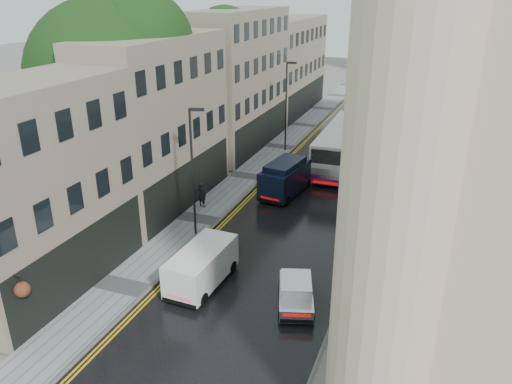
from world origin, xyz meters
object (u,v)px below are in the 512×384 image
Objects in this scene: tree_near at (108,102)px; white_van at (170,279)px; white_lorry at (378,123)px; pedestrian at (202,194)px; silver_hatchback at (281,307)px; lamp_post_far at (286,107)px; navy_van at (263,182)px; lamp_post_near at (193,174)px; tree_far at (202,81)px; cream_bus at (318,156)px.

tree_near reaches higher than white_van.
white_lorry is 21.13m from pedestrian.
silver_hatchback is 0.45× the size of lamp_post_far.
pedestrian reaches higher than silver_hatchback.
navy_van is 7.27m from lamp_post_near.
tree_near is at bearing 138.38° from white_van.
pedestrian is 0.23× the size of lamp_post_near.
tree_far is at bearing 142.27° from navy_van.
silver_hatchback is at bearing 4.81° from white_van.
cream_bus is 7.11m from lamp_post_far.
pedestrian is at bearing 110.56° from white_van.
navy_van is at bearing -107.03° from white_lorry.
cream_bus is at bearing 54.04° from lamp_post_near.
white_lorry is 17.33m from navy_van.
tree_far is 24.28m from white_van.
cream_bus is 1.51× the size of lamp_post_far.
cream_bus is 18.83m from silver_hatchback.
silver_hatchback is 5.50m from white_van.
pedestrian is at bearing 114.33° from silver_hatchback.
lamp_post_near is (7.43, -2.76, -3.02)m from tree_near.
white_lorry is 4.45× the size of pedestrian.
cream_bus is at bearing -111.16° from pedestrian.
white_van reaches higher than silver_hatchback.
lamp_post_far reaches higher than white_van.
silver_hatchback is 0.78× the size of white_van.
lamp_post_near is (-1.84, 6.20, 2.90)m from white_van.
tree_near is 1.78× the size of lamp_post_far.
tree_far is 26.68m from silver_hatchback.
white_van is at bearing -82.49° from navy_van.
tree_far reaches higher than pedestrian.
silver_hatchback is at bearing -88.81° from white_lorry.
lamp_post_near reaches higher than pedestrian.
silver_hatchback is at bearing 143.73° from pedestrian.
lamp_post_near is at bearing -20.37° from tree_near.
tree_near is 14.18m from white_van.
navy_van is at bearing -112.07° from cream_bus.
tree_near is at bearing -150.26° from navy_van.
silver_hatchback is 0.68× the size of navy_van.
cream_bus is 3.37× the size of silver_hatchback.
tree_far is at bearing 114.61° from white_van.
silver_hatchback is at bearing -76.57° from lamp_post_far.
white_lorry is (3.06, 10.35, 0.43)m from cream_bus.
lamp_post_far is at bearing -143.37° from white_lorry.
tree_near reaches higher than silver_hatchback.
lamp_post_near reaches higher than white_van.
lamp_post_far reaches higher than white_lorry.
tree_far is 16.69m from white_lorry.
lamp_post_far is (7.11, 1.95, -2.21)m from tree_far.
tree_far is 1.64× the size of lamp_post_near.
white_van is (-2.45, -18.79, -0.59)m from cream_bus.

